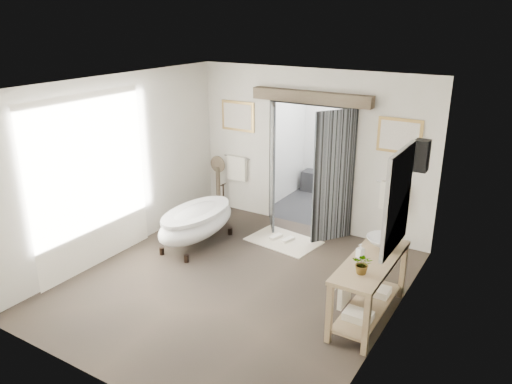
% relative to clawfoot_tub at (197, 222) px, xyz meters
% --- Properties ---
extents(ground_plane, '(5.00, 5.00, 0.00)m').
position_rel_clawfoot_tub_xyz_m(ground_plane, '(1.29, -0.76, -0.42)').
color(ground_plane, '#473A2F').
extents(room_shell, '(4.52, 5.02, 2.91)m').
position_rel_clawfoot_tub_xyz_m(room_shell, '(1.25, -0.89, 1.44)').
color(room_shell, beige).
rests_on(room_shell, ground_plane).
extents(shower_room, '(2.22, 2.01, 2.51)m').
position_rel_clawfoot_tub_xyz_m(shower_room, '(1.29, 3.23, 0.48)').
color(shower_room, '#252529').
rests_on(shower_room, ground_plane).
extents(back_wall_dressing, '(3.82, 0.74, 2.52)m').
position_rel_clawfoot_tub_xyz_m(back_wall_dressing, '(1.29, 1.55, 1.14)').
color(back_wall_dressing, black).
rests_on(back_wall_dressing, ground_plane).
extents(clawfoot_tub, '(0.79, 1.76, 0.86)m').
position_rel_clawfoot_tub_xyz_m(clawfoot_tub, '(0.00, 0.00, 0.00)').
color(clawfoot_tub, black).
rests_on(clawfoot_tub, ground_plane).
extents(vanity, '(0.57, 1.60, 0.85)m').
position_rel_clawfoot_tub_xyz_m(vanity, '(3.24, -0.61, 0.08)').
color(vanity, tan).
rests_on(vanity, ground_plane).
extents(pedestal_mirror, '(0.34, 0.22, 1.14)m').
position_rel_clawfoot_tub_xyz_m(pedestal_mirror, '(-0.60, 1.49, 0.07)').
color(pedestal_mirror, brown).
rests_on(pedestal_mirror, ground_plane).
extents(rug, '(1.30, 0.95, 0.01)m').
position_rel_clawfoot_tub_xyz_m(rug, '(1.22, 0.88, -0.41)').
color(rug, beige).
rests_on(rug, ground_plane).
extents(slippers, '(0.40, 0.28, 0.05)m').
position_rel_clawfoot_tub_xyz_m(slippers, '(1.18, 0.89, -0.38)').
color(slippers, silver).
rests_on(slippers, rug).
extents(basin, '(0.58, 0.58, 0.16)m').
position_rel_clawfoot_tub_xyz_m(basin, '(3.28, -0.20, 0.51)').
color(basin, white).
rests_on(basin, vanity).
extents(plant, '(0.26, 0.24, 0.26)m').
position_rel_clawfoot_tub_xyz_m(plant, '(3.28, -1.00, 0.56)').
color(plant, gray).
rests_on(plant, vanity).
extents(soap_bottle_a, '(0.11, 0.11, 0.18)m').
position_rel_clawfoot_tub_xyz_m(soap_bottle_a, '(3.11, -0.61, 0.52)').
color(soap_bottle_a, gray).
rests_on(soap_bottle_a, vanity).
extents(soap_bottle_b, '(0.14, 0.14, 0.17)m').
position_rel_clawfoot_tub_xyz_m(soap_bottle_b, '(3.20, 0.03, 0.52)').
color(soap_bottle_b, gray).
rests_on(soap_bottle_b, vanity).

